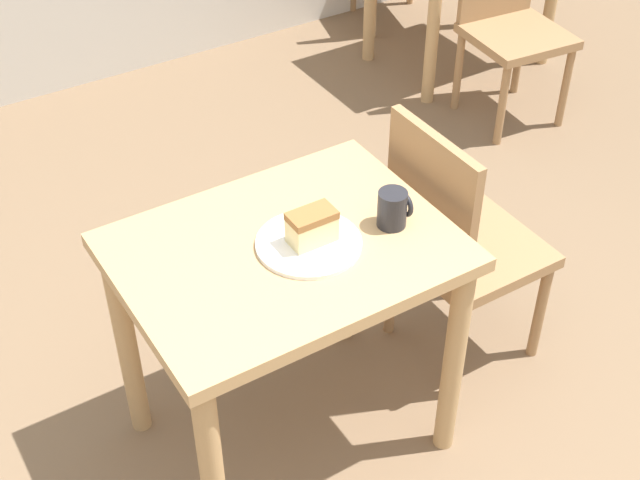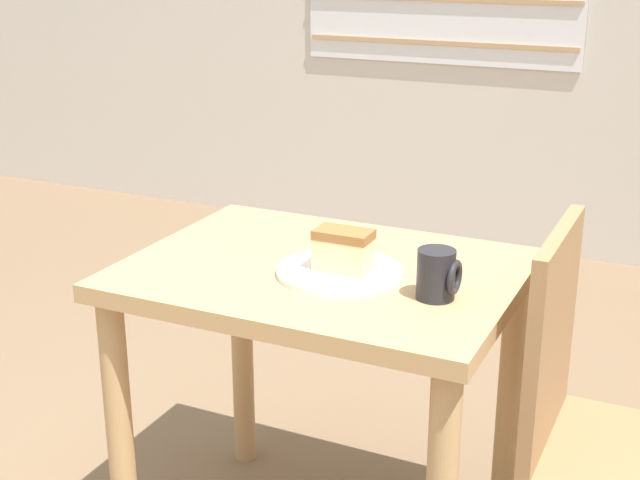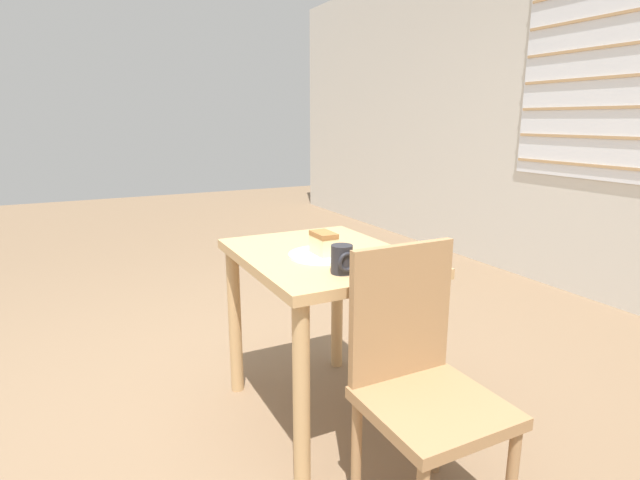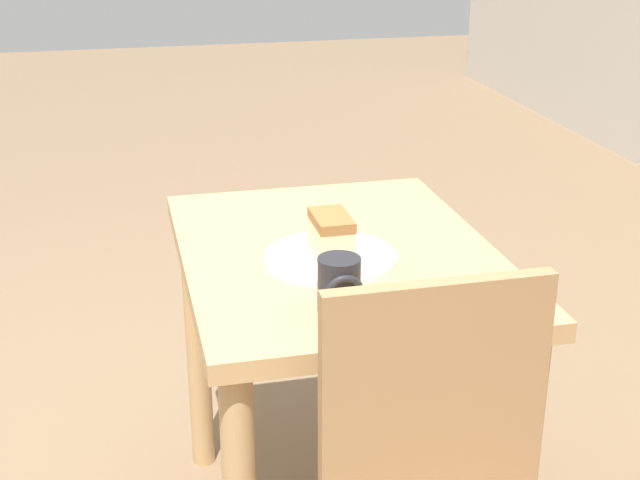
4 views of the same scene
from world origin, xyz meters
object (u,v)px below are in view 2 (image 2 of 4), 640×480
object	(u,v)px
chair_near_window	(600,429)
coffee_mug	(438,275)
dining_table_near	(323,323)
cake_slice	(343,250)
plate	(339,271)

from	to	relation	value
chair_near_window	coffee_mug	size ratio (longest dim) A/B	8.67
dining_table_near	chair_near_window	distance (m)	0.63
chair_near_window	coffee_mug	distance (m)	0.48
cake_slice	coffee_mug	world-z (taller)	coffee_mug
dining_table_near	coffee_mug	distance (m)	0.35
coffee_mug	cake_slice	bearing A→B (deg)	169.70
dining_table_near	cake_slice	distance (m)	0.21
cake_slice	coffee_mug	distance (m)	0.23
chair_near_window	cake_slice	xyz separation A→B (m)	(-0.55, -0.06, 0.33)
dining_table_near	coffee_mug	size ratio (longest dim) A/B	8.28
plate	coffee_mug	world-z (taller)	coffee_mug
coffee_mug	chair_near_window	bearing A→B (deg)	17.73
dining_table_near	chair_near_window	world-z (taller)	chair_near_window
chair_near_window	plate	bearing A→B (deg)	96.50
chair_near_window	cake_slice	distance (m)	0.65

